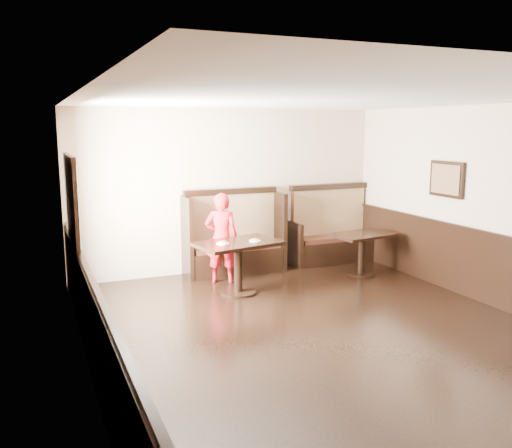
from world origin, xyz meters
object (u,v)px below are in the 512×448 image
booth_main (233,242)px  table_neighbor (362,244)px  booth_neighbor (331,236)px  table_main (238,254)px  child (222,238)px

booth_main → table_neighbor: (1.94, -1.01, 0.01)m
booth_neighbor → table_neighbor: bearing=-90.3°
table_main → child: size_ratio=0.94×
booth_neighbor → table_neighbor: size_ratio=1.48×
booth_neighbor → child: (-2.35, -0.54, 0.25)m
child → table_neighbor: bearing=-166.9°
table_neighbor → child: (-2.35, 0.48, 0.20)m
booth_neighbor → table_neighbor: 1.01m
child → table_main: bearing=117.3°
booth_neighbor → child: 2.43m
table_neighbor → table_main: bearing=175.6°
booth_neighbor → child: size_ratio=1.13×
table_neighbor → booth_main: bearing=143.6°
booth_main → booth_neighbor: bearing=-0.1°
booth_main → booth_neighbor: size_ratio=1.06×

